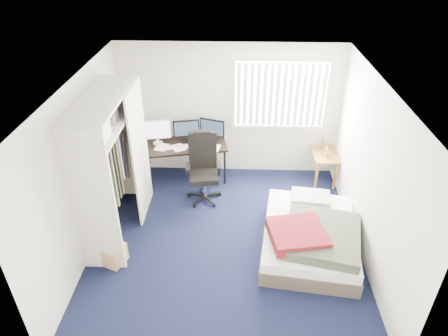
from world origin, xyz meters
name	(u,v)px	position (x,y,z in m)	size (l,w,h in m)	color
ground	(226,240)	(0.00, 0.00, 0.00)	(4.20, 4.20, 0.00)	black
room_shell	(226,156)	(0.00, 0.00, 1.51)	(4.20, 4.20, 4.20)	silver
window_assembly	(281,95)	(0.90, 2.04, 1.60)	(1.72, 0.09, 1.32)	white
closet	(111,154)	(-1.67, 0.27, 1.35)	(0.64, 1.84, 2.22)	beige
desk	(185,142)	(-0.81, 1.76, 0.77)	(1.62, 0.99, 1.20)	black
office_chair	(204,174)	(-0.42, 1.16, 0.47)	(0.65, 0.65, 1.24)	black
footstool	(196,167)	(-0.62, 1.83, 0.20)	(0.37, 0.32, 0.26)	white
nightstand	(323,154)	(1.75, 1.85, 0.51)	(0.47, 0.87, 0.76)	brown
bed	(310,236)	(1.25, -0.14, 0.26)	(1.57, 1.96, 0.60)	#463B32
pine_box	(110,253)	(-1.65, -0.49, 0.15)	(0.40, 0.30, 0.30)	tan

